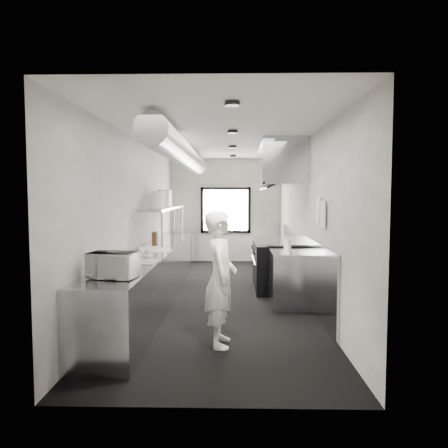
# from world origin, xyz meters

# --- Properties ---
(floor) EXTENTS (3.00, 8.00, 0.01)m
(floor) POSITION_xyz_m (0.00, 0.00, 0.00)
(floor) COLOR black
(floor) RESTS_ON ground
(ceiling) EXTENTS (3.00, 8.00, 0.01)m
(ceiling) POSITION_xyz_m (0.00, 0.00, 2.80)
(ceiling) COLOR silver
(ceiling) RESTS_ON wall_back
(wall_back) EXTENTS (3.00, 0.02, 2.80)m
(wall_back) POSITION_xyz_m (0.00, 4.00, 1.40)
(wall_back) COLOR silver
(wall_back) RESTS_ON floor
(wall_front) EXTENTS (3.00, 0.02, 2.80)m
(wall_front) POSITION_xyz_m (0.00, -4.00, 1.40)
(wall_front) COLOR silver
(wall_front) RESTS_ON floor
(wall_left) EXTENTS (0.02, 8.00, 2.80)m
(wall_left) POSITION_xyz_m (-1.50, 0.00, 1.40)
(wall_left) COLOR silver
(wall_left) RESTS_ON floor
(wall_right) EXTENTS (0.02, 8.00, 2.80)m
(wall_right) POSITION_xyz_m (1.50, 0.00, 1.40)
(wall_right) COLOR silver
(wall_right) RESTS_ON floor
(wall_cladding) EXTENTS (0.03, 5.50, 1.10)m
(wall_cladding) POSITION_xyz_m (1.48, 0.30, 0.55)
(wall_cladding) COLOR #959BA2
(wall_cladding) RESTS_ON wall_right
(hvac_duct) EXTENTS (0.40, 6.40, 0.40)m
(hvac_duct) POSITION_xyz_m (-0.70, 0.40, 2.55)
(hvac_duct) COLOR #999BA1
(hvac_duct) RESTS_ON ceiling
(service_window) EXTENTS (1.36, 0.05, 1.25)m
(service_window) POSITION_xyz_m (0.00, 3.96, 1.40)
(service_window) COLOR white
(service_window) RESTS_ON wall_back
(exhaust_hood) EXTENTS (0.81, 2.20, 0.88)m
(exhaust_hood) POSITION_xyz_m (1.10, 0.70, 2.39)
(exhaust_hood) COLOR #959BA2
(exhaust_hood) RESTS_ON ceiling
(prep_counter) EXTENTS (0.70, 6.00, 0.90)m
(prep_counter) POSITION_xyz_m (-1.15, -0.50, 0.45)
(prep_counter) COLOR #959BA2
(prep_counter) RESTS_ON floor
(pass_shelf) EXTENTS (0.45, 3.00, 0.68)m
(pass_shelf) POSITION_xyz_m (-1.19, 1.00, 1.54)
(pass_shelf) COLOR #959BA2
(pass_shelf) RESTS_ON prep_counter
(range) EXTENTS (0.88, 1.60, 0.94)m
(range) POSITION_xyz_m (1.04, 0.70, 0.47)
(range) COLOR black
(range) RESTS_ON floor
(bottle_station) EXTENTS (0.65, 0.80, 0.90)m
(bottle_station) POSITION_xyz_m (1.15, -0.70, 0.45)
(bottle_station) COLOR #959BA2
(bottle_station) RESTS_ON floor
(far_work_table) EXTENTS (0.70, 1.20, 0.90)m
(far_work_table) POSITION_xyz_m (-1.15, 3.20, 0.45)
(far_work_table) COLOR #959BA2
(far_work_table) RESTS_ON floor
(notice_sheet_a) EXTENTS (0.02, 0.28, 0.38)m
(notice_sheet_a) POSITION_xyz_m (1.47, -1.20, 1.60)
(notice_sheet_a) COLOR white
(notice_sheet_a) RESTS_ON wall_right
(notice_sheet_b) EXTENTS (0.02, 0.28, 0.38)m
(notice_sheet_b) POSITION_xyz_m (1.47, -1.55, 1.55)
(notice_sheet_b) COLOR white
(notice_sheet_b) RESTS_ON wall_right
(line_cook) EXTENTS (0.41, 0.61, 1.63)m
(line_cook) POSITION_xyz_m (0.06, -2.47, 0.82)
(line_cook) COLOR white
(line_cook) RESTS_ON floor
(microwave) EXTENTS (0.53, 0.43, 0.29)m
(microwave) POSITION_xyz_m (-1.12, -2.88, 1.04)
(microwave) COLOR white
(microwave) RESTS_ON prep_counter
(deli_tub_a) EXTENTS (0.18, 0.18, 0.09)m
(deli_tub_a) POSITION_xyz_m (-1.26, -2.61, 0.95)
(deli_tub_a) COLOR #A2AD9F
(deli_tub_a) RESTS_ON prep_counter
(deli_tub_b) EXTENTS (0.14, 0.14, 0.10)m
(deli_tub_b) POSITION_xyz_m (-1.32, -2.41, 0.95)
(deli_tub_b) COLOR #A2AD9F
(deli_tub_b) RESTS_ON prep_counter
(newspaper) EXTENTS (0.37, 0.46, 0.01)m
(newspaper) POSITION_xyz_m (-1.02, -1.81, 0.91)
(newspaper) COLOR silver
(newspaper) RESTS_ON prep_counter
(small_plate) EXTENTS (0.20, 0.20, 0.02)m
(small_plate) POSITION_xyz_m (-1.09, -1.17, 0.91)
(small_plate) COLOR silver
(small_plate) RESTS_ON prep_counter
(pastry) EXTENTS (0.08, 0.08, 0.08)m
(pastry) POSITION_xyz_m (-1.09, -1.17, 0.96)
(pastry) COLOR tan
(pastry) RESTS_ON small_plate
(cutting_board) EXTENTS (0.68, 0.78, 0.02)m
(cutting_board) POSITION_xyz_m (-1.12, -0.48, 0.91)
(cutting_board) COLOR white
(cutting_board) RESTS_ON prep_counter
(knife_block) EXTENTS (0.09, 0.21, 0.22)m
(knife_block) POSITION_xyz_m (-1.25, 0.34, 1.01)
(knife_block) COLOR brown
(knife_block) RESTS_ON prep_counter
(plate_stack_a) EXTENTS (0.29, 0.29, 0.29)m
(plate_stack_a) POSITION_xyz_m (-1.22, 0.29, 1.71)
(plate_stack_a) COLOR silver
(plate_stack_a) RESTS_ON pass_shelf
(plate_stack_b) EXTENTS (0.27, 0.27, 0.31)m
(plate_stack_b) POSITION_xyz_m (-1.23, 0.63, 1.73)
(plate_stack_b) COLOR silver
(plate_stack_b) RESTS_ON pass_shelf
(plate_stack_c) EXTENTS (0.31, 0.31, 0.36)m
(plate_stack_c) POSITION_xyz_m (-1.22, 1.18, 1.75)
(plate_stack_c) COLOR silver
(plate_stack_c) RESTS_ON pass_shelf
(plate_stack_d) EXTENTS (0.29, 0.29, 0.34)m
(plate_stack_d) POSITION_xyz_m (-1.22, 1.55, 1.74)
(plate_stack_d) COLOR silver
(plate_stack_d) RESTS_ON pass_shelf
(squeeze_bottle_a) EXTENTS (0.07, 0.07, 0.16)m
(squeeze_bottle_a) POSITION_xyz_m (1.08, -0.95, 0.98)
(squeeze_bottle_a) COLOR white
(squeeze_bottle_a) RESTS_ON bottle_station
(squeeze_bottle_b) EXTENTS (0.09, 0.09, 0.20)m
(squeeze_bottle_b) POSITION_xyz_m (1.07, -0.87, 1.00)
(squeeze_bottle_b) COLOR white
(squeeze_bottle_b) RESTS_ON bottle_station
(squeeze_bottle_c) EXTENTS (0.07, 0.07, 0.17)m
(squeeze_bottle_c) POSITION_xyz_m (1.07, -0.66, 0.98)
(squeeze_bottle_c) COLOR white
(squeeze_bottle_c) RESTS_ON bottle_station
(squeeze_bottle_d) EXTENTS (0.06, 0.06, 0.18)m
(squeeze_bottle_d) POSITION_xyz_m (1.12, -0.52, 0.99)
(squeeze_bottle_d) COLOR white
(squeeze_bottle_d) RESTS_ON bottle_station
(squeeze_bottle_e) EXTENTS (0.06, 0.06, 0.17)m
(squeeze_bottle_e) POSITION_xyz_m (1.10, -0.36, 0.99)
(squeeze_bottle_e) COLOR white
(squeeze_bottle_e) RESTS_ON bottle_station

